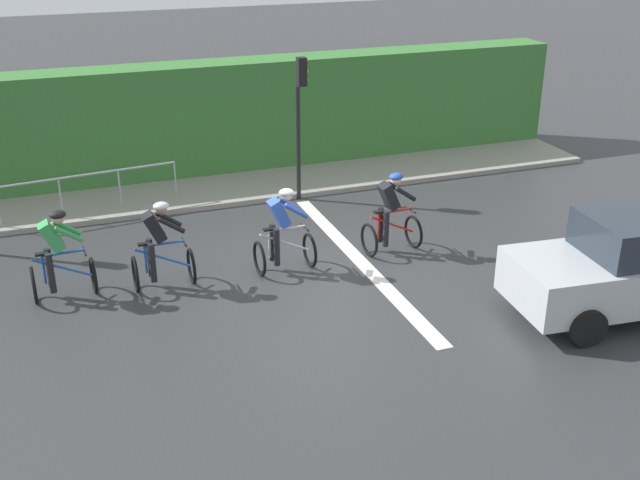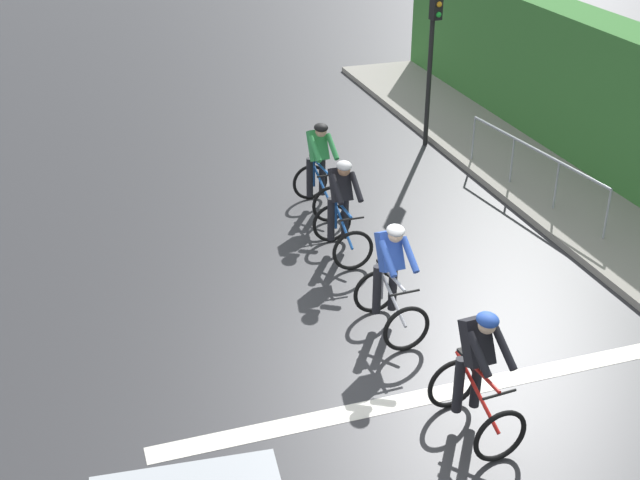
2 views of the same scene
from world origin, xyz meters
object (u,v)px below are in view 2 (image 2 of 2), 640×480
at_px(cyclist_fourth, 477,375).
at_px(cyclist_lead, 319,168).
at_px(traffic_light_far_junction, 433,43).
at_px(cyclist_second, 342,210).
at_px(pedestrian_railing_kerbside, 535,160).
at_px(cyclist_mid, 390,280).

bearing_deg(cyclist_fourth, cyclist_lead, 88.32).
xyz_separation_m(cyclist_fourth, traffic_light_far_junction, (3.37, 8.62, 1.43)).
bearing_deg(traffic_light_far_junction, cyclist_second, -129.86).
bearing_deg(pedestrian_railing_kerbside, cyclist_second, -167.73).
xyz_separation_m(cyclist_lead, cyclist_second, (-0.19, -1.74, 0.00)).
relative_size(cyclist_lead, cyclist_mid, 1.00).
height_order(cyclist_second, cyclist_fourth, same).
bearing_deg(cyclist_second, pedestrian_railing_kerbside, 12.27).
bearing_deg(traffic_light_far_junction, cyclist_fourth, -111.33).
bearing_deg(cyclist_mid, pedestrian_railing_kerbside, 37.46).
distance_m(cyclist_second, cyclist_mid, 2.29).
bearing_deg(cyclist_mid, cyclist_lead, 85.79).
height_order(cyclist_lead, cyclist_fourth, same).
distance_m(cyclist_second, cyclist_fourth, 4.58).
xyz_separation_m(cyclist_second, cyclist_mid, (-0.10, -2.29, 0.00)).
bearing_deg(pedestrian_railing_kerbside, cyclist_lead, 167.36).
xyz_separation_m(cyclist_lead, pedestrian_railing_kerbside, (3.84, -0.86, 0.00)).
distance_m(cyclist_mid, cyclist_fourth, 2.29).
distance_m(cyclist_lead, pedestrian_railing_kerbside, 3.93).
xyz_separation_m(cyclist_second, cyclist_fourth, (0.01, -4.58, 0.00)).
height_order(cyclist_second, traffic_light_far_junction, traffic_light_far_junction).
height_order(cyclist_fourth, traffic_light_far_junction, traffic_light_far_junction).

